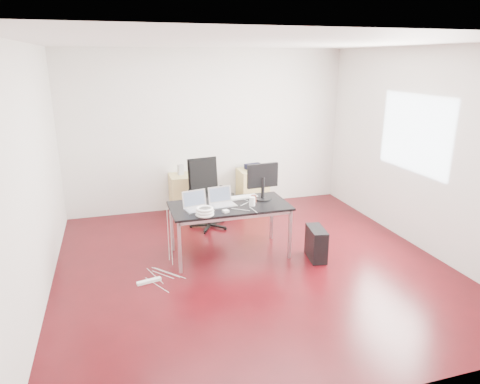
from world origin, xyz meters
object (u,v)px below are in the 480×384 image
object	(u,v)px
desk	(230,209)
filing_cabinet_left	(185,194)
office_chair	(207,190)
pc_tower	(316,243)
filing_cabinet_right	(252,188)

from	to	relation	value
desk	filing_cabinet_left	distance (m)	1.89
office_chair	pc_tower	world-z (taller)	office_chair
pc_tower	filing_cabinet_right	bearing A→B (deg)	103.69
desk	filing_cabinet_right	world-z (taller)	desk
desk	pc_tower	xyz separation A→B (m)	(1.09, -0.47, -0.46)
filing_cabinet_left	office_chair	bearing A→B (deg)	-69.71
filing_cabinet_left	pc_tower	xyz separation A→B (m)	(1.40, -2.30, -0.13)
filing_cabinet_right	pc_tower	bearing A→B (deg)	-86.15
filing_cabinet_left	filing_cabinet_right	bearing A→B (deg)	0.00
filing_cabinet_left	filing_cabinet_right	world-z (taller)	same
desk	pc_tower	world-z (taller)	desk
filing_cabinet_right	pc_tower	distance (m)	2.31
desk	filing_cabinet_right	xyz separation A→B (m)	(0.94, 1.83, -0.33)
desk	filing_cabinet_left	size ratio (longest dim) A/B	2.29
office_chair	desk	bearing A→B (deg)	-96.06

